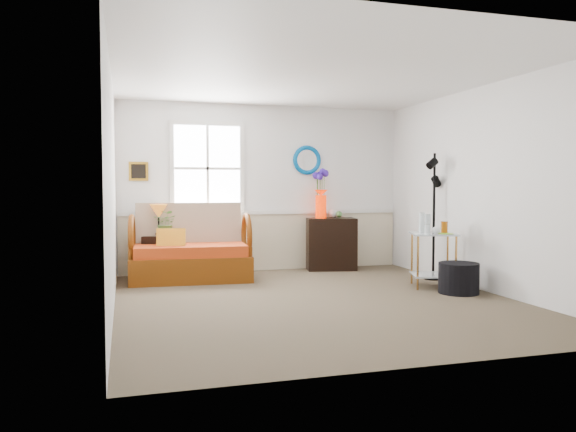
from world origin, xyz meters
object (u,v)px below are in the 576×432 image
object	(u,v)px
side_table	(433,260)
cabinet	(331,244)
floor_lamp	(434,217)
ottoman	(459,278)
loveseat	(190,242)
lamp_stand	(157,257)

from	to	relation	value
side_table	cabinet	bearing A→B (deg)	111.35
floor_lamp	side_table	bearing A→B (deg)	-132.48
floor_lamp	ottoman	xyz separation A→B (m)	(-0.26, -1.03, -0.71)
loveseat	side_table	world-z (taller)	loveseat
loveseat	cabinet	xyz separation A→B (m)	(2.27, 0.42, -0.13)
lamp_stand	floor_lamp	xyz separation A→B (m)	(3.79, -1.22, 0.59)
lamp_stand	floor_lamp	bearing A→B (deg)	-17.83
loveseat	ottoman	xyz separation A→B (m)	(3.08, -1.93, -0.35)
loveseat	floor_lamp	world-z (taller)	floor_lamp
loveseat	cabinet	world-z (taller)	loveseat
cabinet	loveseat	bearing A→B (deg)	-158.72
side_table	floor_lamp	size ratio (longest dim) A/B	0.40
cabinet	side_table	bearing A→B (deg)	-57.77
loveseat	lamp_stand	xyz separation A→B (m)	(-0.45, 0.32, -0.24)
lamp_stand	side_table	distance (m)	3.89
side_table	floor_lamp	xyz separation A→B (m)	(0.33, 0.56, 0.54)
lamp_stand	side_table	world-z (taller)	side_table
side_table	ottoman	size ratio (longest dim) A/B	1.45
loveseat	side_table	xyz separation A→B (m)	(3.00, -1.46, -0.18)
cabinet	lamp_stand	bearing A→B (deg)	-167.10
loveseat	lamp_stand	distance (m)	0.60
cabinet	side_table	xyz separation A→B (m)	(0.73, -1.87, -0.05)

